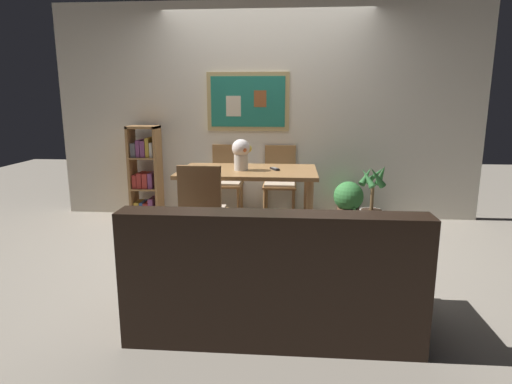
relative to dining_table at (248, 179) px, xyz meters
name	(u,v)px	position (x,y,z in m)	size (l,w,h in m)	color
ground_plane	(259,248)	(0.14, -0.36, -0.64)	(12.00, 12.00, 0.00)	gray
wall_back_with_painting	(266,113)	(0.14, 0.91, 0.66)	(5.20, 0.14, 2.60)	silver
dining_table	(248,179)	(0.00, 0.00, 0.00)	(1.44, 0.87, 0.74)	#9E7042
dining_chair_near_left	(202,205)	(-0.34, -0.76, -0.10)	(0.40, 0.41, 0.91)	#9E7042
dining_chair_far_left	(227,175)	(-0.34, 0.76, -0.10)	(0.40, 0.41, 0.91)	#9E7042
dining_chair_far_right	(280,177)	(0.32, 0.73, -0.10)	(0.40, 0.41, 0.91)	#9E7042
leather_couch	(273,281)	(0.34, -1.86, -0.33)	(1.80, 0.84, 0.84)	black
bookshelf	(145,176)	(-1.34, 0.64, -0.10)	(0.36, 0.28, 1.15)	#9E7042
potted_ivy	(348,201)	(1.15, 0.64, -0.37)	(0.36, 0.36, 0.57)	brown
potted_palm	(372,206)	(1.37, 0.33, -0.35)	(0.33, 0.35, 0.78)	#B2ADA3
flower_vase	(241,153)	(-0.07, -0.04, 0.28)	(0.21, 0.19, 0.33)	beige
tv_remote	(275,169)	(0.28, 0.01, 0.11)	(0.11, 0.16, 0.02)	black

